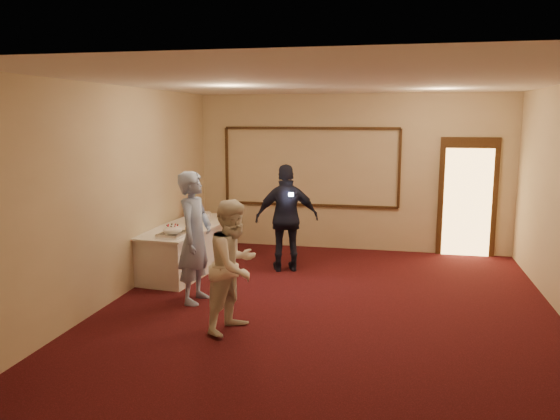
# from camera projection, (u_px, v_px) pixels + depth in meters

# --- Properties ---
(floor) EXTENTS (7.00, 7.00, 0.00)m
(floor) POSITION_uv_depth(u_px,v_px,m) (328.00, 309.00, 7.38)
(floor) COLOR black
(floor) RESTS_ON ground
(room_walls) EXTENTS (6.04, 7.04, 3.02)m
(room_walls) POSITION_uv_depth(u_px,v_px,m) (330.00, 159.00, 7.04)
(room_walls) COLOR beige
(room_walls) RESTS_ON floor
(wall_molding) EXTENTS (3.45, 0.04, 1.55)m
(wall_molding) POSITION_uv_depth(u_px,v_px,m) (310.00, 167.00, 10.62)
(wall_molding) COLOR black
(wall_molding) RESTS_ON room_walls
(doorway) EXTENTS (1.05, 0.07, 2.20)m
(doorway) POSITION_uv_depth(u_px,v_px,m) (467.00, 198.00, 10.08)
(doorway) COLOR black
(doorway) RESTS_ON floor
(buffet_table) EXTENTS (1.17, 2.48, 0.77)m
(buffet_table) POSITION_uv_depth(u_px,v_px,m) (189.00, 248.00, 9.20)
(buffet_table) COLOR white
(buffet_table) RESTS_ON floor
(pavlova_tray) EXTENTS (0.38, 0.51, 0.18)m
(pavlova_tray) POSITION_uv_depth(u_px,v_px,m) (173.00, 232.00, 8.25)
(pavlova_tray) COLOR silver
(pavlova_tray) RESTS_ON buffet_table
(cupcake_stand) EXTENTS (0.32, 0.32, 0.47)m
(cupcake_stand) POSITION_uv_depth(u_px,v_px,m) (192.00, 207.00, 9.96)
(cupcake_stand) COLOR #F15B94
(cupcake_stand) RESTS_ON buffet_table
(plate_stack_a) EXTENTS (0.18, 0.18, 0.15)m
(plate_stack_a) POSITION_uv_depth(u_px,v_px,m) (191.00, 220.00, 9.18)
(plate_stack_a) COLOR white
(plate_stack_a) RESTS_ON buffet_table
(plate_stack_b) EXTENTS (0.20, 0.20, 0.16)m
(plate_stack_b) POSITION_uv_depth(u_px,v_px,m) (205.00, 217.00, 9.46)
(plate_stack_b) COLOR white
(plate_stack_b) RESTS_ON buffet_table
(tart) EXTENTS (0.28, 0.28, 0.06)m
(tart) POSITION_uv_depth(u_px,v_px,m) (193.00, 229.00, 8.71)
(tart) COLOR white
(tart) RESTS_ON buffet_table
(man) EXTENTS (0.47, 0.69, 1.84)m
(man) POSITION_uv_depth(u_px,v_px,m) (195.00, 237.00, 7.54)
(man) COLOR #92ABE1
(man) RESTS_ON floor
(woman) EXTENTS (0.83, 0.94, 1.61)m
(woman) POSITION_uv_depth(u_px,v_px,m) (234.00, 266.00, 6.53)
(woman) COLOR white
(woman) RESTS_ON floor
(guest) EXTENTS (1.13, 0.74, 1.79)m
(guest) POSITION_uv_depth(u_px,v_px,m) (287.00, 218.00, 9.09)
(guest) COLOR black
(guest) RESTS_ON floor
(camera_flash) EXTENTS (0.08, 0.05, 0.05)m
(camera_flash) POSITION_uv_depth(u_px,v_px,m) (291.00, 194.00, 8.75)
(camera_flash) COLOR white
(camera_flash) RESTS_ON guest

